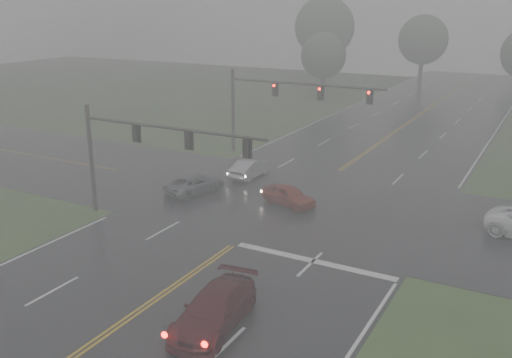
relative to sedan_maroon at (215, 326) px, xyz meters
The scene contains 12 objects.
main_road 13.40m from the sedan_maroon, 104.67° to the left, with size 18.00×160.00×0.02m, color black.
cross_street 15.34m from the sedan_maroon, 102.78° to the left, with size 120.00×14.00×0.02m, color black.
stop_bar 7.45m from the sedan_maroon, 81.46° to the left, with size 8.50×0.50×0.01m, color silver.
sedan_maroon is the anchor object (origin of this frame).
sedan_red 14.61m from the sedan_maroon, 103.87° to the left, with size 1.53×3.80×1.29m, color maroon.
sedan_silver 20.22m from the sedan_maroon, 115.23° to the left, with size 1.40×4.01×1.32m, color #95979C.
car_grey 16.79m from the sedan_maroon, 127.03° to the left, with size 2.06×4.46×1.24m, color #4D5054.
signal_gantry_near 13.32m from the sedan_maroon, 142.25° to the left, with size 12.08×0.29×6.59m.
signal_gantry_far 26.55m from the sedan_maroon, 111.31° to the left, with size 13.22×0.36×7.04m.
tree_nw_a 56.43m from the sedan_maroon, 107.97° to the left, with size 5.88×5.88×8.63m.
tree_n_mid 71.60m from the sedan_maroon, 96.98° to the left, with size 7.23×7.23×10.62m.
tree_nw_b 70.06m from the sedan_maroon, 108.72° to the left, with size 8.98×8.98×13.19m.
Camera 1 is at (14.36, -9.63, 12.34)m, focal length 40.00 mm.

